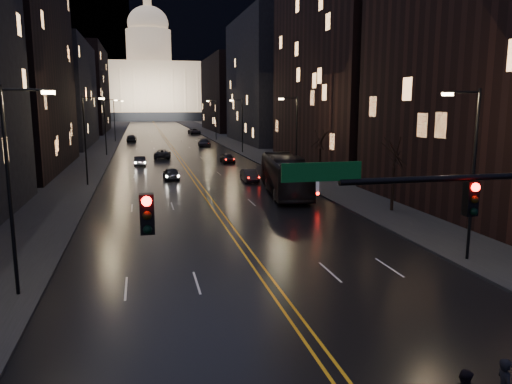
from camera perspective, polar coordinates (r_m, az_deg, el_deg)
road at (r=142.53m, az=-10.77°, el=6.62°), size 20.00×320.00×0.02m
sidewalk_left at (r=142.67m, az=-16.43°, el=6.42°), size 8.00×320.00×0.16m
sidewalk_right at (r=143.76m, az=-5.15°, el=6.82°), size 8.00×320.00×0.16m
center_line at (r=142.53m, az=-10.77°, el=6.63°), size 0.62×320.00×0.01m
building_left_mid at (r=68.20m, az=-26.83°, el=13.89°), size 12.00×30.00×28.00m
building_left_far at (r=105.33m, az=-21.76°, el=10.36°), size 12.00×34.00×20.00m
building_left_dist at (r=153.01m, az=-19.11°, el=10.97°), size 12.00×40.00×24.00m
building_right_tall at (r=68.47m, az=10.63°, el=18.97°), size 12.00×30.00×38.00m
building_right_mid at (r=107.62m, az=1.38°, el=12.64°), size 12.00×34.00×26.00m
building_right_dist at (r=154.51m, az=-3.12°, el=11.12°), size 12.00×40.00×22.00m
mountain_ridge at (r=398.88m, az=-6.60°, el=18.23°), size 520.00×60.00×130.00m
capitol at (r=262.39m, az=-12.00°, el=11.85°), size 90.00×50.00×58.50m
streetlamp_right_near at (r=27.76m, az=23.35°, el=2.71°), size 2.13×0.25×9.00m
streetlamp_left_near at (r=23.02m, az=-26.00°, el=1.14°), size 2.13×0.25×9.00m
streetlamp_right_mid at (r=54.79m, az=4.49°, el=6.76°), size 2.13×0.25×9.00m
streetlamp_left_mid at (r=52.54m, az=-18.78°, el=6.11°), size 2.13×0.25×9.00m
streetlamp_right_far at (r=83.86m, az=-1.70°, el=7.94°), size 2.13×0.25×9.00m
streetlamp_left_far at (r=82.41m, az=-16.75°, el=7.48°), size 2.13×0.25×9.00m
streetlamp_right_dist at (r=113.42m, az=-4.70°, el=8.48°), size 2.13×0.25×9.00m
streetlamp_left_dist at (r=112.35m, az=-15.79°, el=8.12°), size 2.13×0.25×9.00m
tree_right_mid at (r=39.08m, az=15.52°, el=4.26°), size 2.40×2.40×6.65m
tree_right_far at (r=53.64m, az=7.37°, el=6.04°), size 2.40×2.40×6.65m
bus at (r=45.64m, az=3.34°, el=1.93°), size 4.58×13.02×3.55m
oncoming_car_a at (r=55.15m, az=-9.66°, el=2.09°), size 1.76×4.12×1.39m
oncoming_car_b at (r=68.27m, az=-13.10°, el=3.47°), size 1.58×4.13×1.34m
oncoming_car_c at (r=77.19m, az=-10.65°, el=4.31°), size 2.84×5.16×1.37m
oncoming_car_d at (r=112.01m, az=-14.04°, el=5.97°), size 2.14×5.18×1.50m
receding_car_a at (r=53.13m, az=-0.75°, el=1.89°), size 1.47×4.05×1.33m
receding_car_b at (r=69.86m, az=-3.30°, el=3.89°), size 1.80×4.16×1.40m
receding_car_c at (r=96.15m, az=-5.95°, el=5.59°), size 2.36×5.36×1.53m
receding_car_d at (r=136.11m, az=-7.06°, el=6.89°), size 3.19×5.85×1.56m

